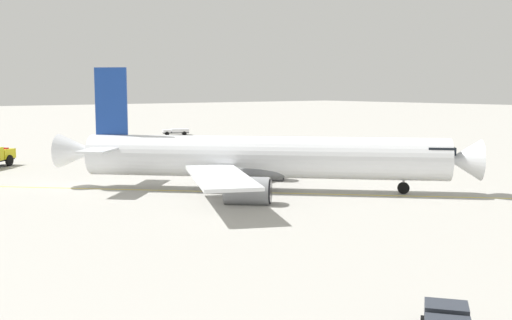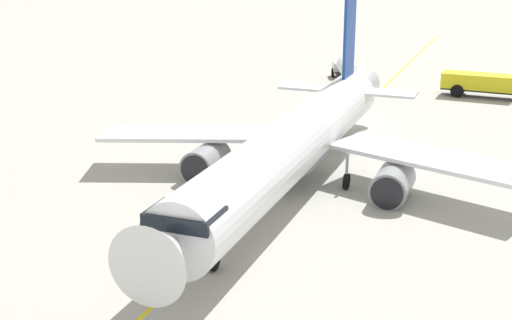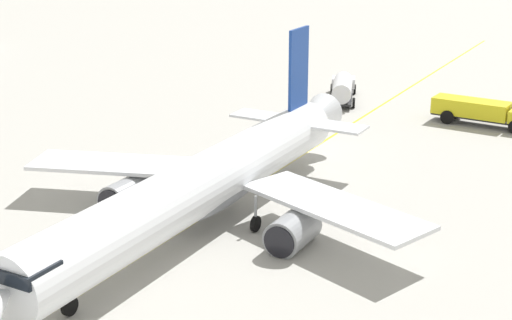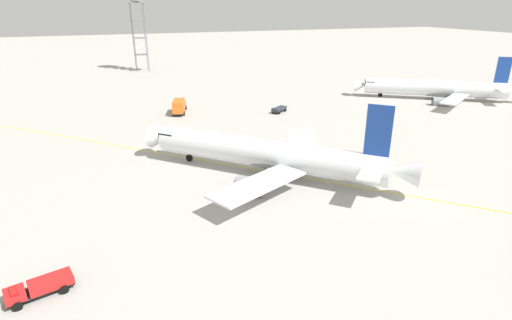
% 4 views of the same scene
% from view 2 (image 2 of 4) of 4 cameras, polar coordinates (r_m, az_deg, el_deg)
% --- Properties ---
extents(ground_plane, '(600.00, 600.00, 0.00)m').
position_cam_2_polar(ground_plane, '(51.21, 2.84, -1.56)').
color(ground_plane, '#ADAAA3').
extents(airliner_main, '(31.10, 31.19, 11.92)m').
position_cam_2_polar(airliner_main, '(48.46, 3.10, 1.11)').
color(airliner_main, white).
rests_on(airliner_main, ground_plane).
extents(fire_tender_truck, '(8.74, 9.29, 2.50)m').
position_cam_2_polar(fire_tender_truck, '(80.98, 18.03, 5.81)').
color(fire_tender_truck, '#232326').
rests_on(fire_tender_truck, ground_plane).
extents(fuel_tanker_truck, '(6.18, 9.88, 2.87)m').
position_cam_2_polar(fuel_tanker_truck, '(85.60, 7.32, 7.14)').
color(fuel_tanker_truck, '#232326').
rests_on(fuel_tanker_truck, ground_plane).
extents(taxiway_centreline, '(112.45, 112.37, 0.01)m').
position_cam_2_polar(taxiway_centreline, '(55.44, 4.00, -0.08)').
color(taxiway_centreline, yellow).
rests_on(taxiway_centreline, ground_plane).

